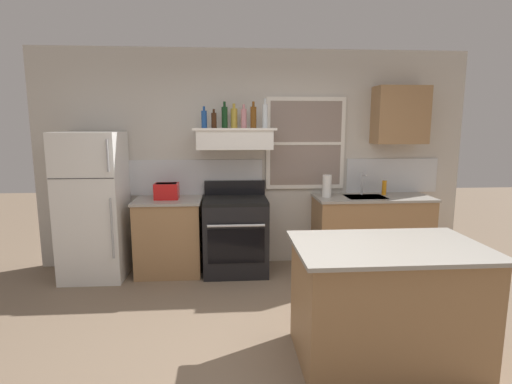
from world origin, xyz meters
TOP-DOWN VIEW (x-y plane):
  - ground_plane at (0.00, 0.00)m, footprint 16.00×16.00m
  - back_wall at (0.03, 2.23)m, footprint 5.40×0.11m
  - refrigerator at (-1.90, 1.84)m, footprint 0.70×0.72m
  - counter_left_of_stove at (-1.05, 1.90)m, footprint 0.79×0.63m
  - toaster at (-1.06, 1.90)m, footprint 0.30×0.20m
  - stove_range at (-0.25, 1.86)m, footprint 0.76×0.69m
  - range_hood_shelf at (-0.25, 1.96)m, footprint 0.96×0.52m
  - bottle_blue_liqueur at (-0.60, 1.93)m, footprint 0.07×0.07m
  - bottle_brown_stout at (-0.49, 1.91)m, footprint 0.06×0.06m
  - bottle_dark_green_wine at (-0.37, 1.98)m, footprint 0.07×0.07m
  - bottle_champagne_gold_foil at (-0.25, 2.01)m, footprint 0.08×0.08m
  - bottle_rose_pink at (-0.14, 1.96)m, footprint 0.07×0.07m
  - bottle_amber_wine at (-0.03, 1.95)m, footprint 0.07×0.07m
  - bottle_clear_tall at (0.11, 1.93)m, footprint 0.06×0.06m
  - counter_right_with_sink at (1.45, 1.90)m, footprint 1.43×0.63m
  - sink_faucet at (1.35, 2.00)m, footprint 0.03×0.17m
  - paper_towel_roll at (0.87, 1.90)m, footprint 0.11×0.11m
  - dish_soap_bottle at (1.63, 2.00)m, footprint 0.06×0.06m
  - kitchen_island at (0.84, -0.09)m, footprint 1.40×0.90m
  - upper_cabinet_right at (1.80, 2.04)m, footprint 0.64×0.32m

SIDE VIEW (x-z plane):
  - ground_plane at x=0.00m, z-range 0.00..0.00m
  - counter_left_of_stove at x=-1.05m, z-range 0.00..0.91m
  - counter_right_with_sink at x=1.45m, z-range 0.00..0.91m
  - kitchen_island at x=0.84m, z-range 0.00..0.91m
  - stove_range at x=-0.25m, z-range -0.08..1.01m
  - refrigerator at x=-1.90m, z-range 0.00..1.71m
  - dish_soap_bottle at x=1.63m, z-range 0.91..1.09m
  - toaster at x=-1.06m, z-range 0.91..1.10m
  - paper_towel_roll at x=0.87m, z-range 0.91..1.18m
  - sink_faucet at x=1.35m, z-range 0.94..1.22m
  - back_wall at x=0.03m, z-range 0.00..2.70m
  - range_hood_shelf at x=-0.25m, z-range 1.50..1.75m
  - bottle_brown_stout at x=-0.49m, z-range 1.73..1.95m
  - bottle_blue_liqueur at x=-0.60m, z-range 1.73..1.98m
  - bottle_rose_pink at x=-0.14m, z-range 1.72..2.00m
  - bottle_champagne_gold_foil at x=-0.25m, z-range 1.72..2.01m
  - bottle_dark_green_wine at x=-0.37m, z-range 1.72..2.03m
  - bottle_amber_wine at x=-0.03m, z-range 1.72..2.03m
  - bottle_clear_tall at x=0.11m, z-range 1.72..2.06m
  - upper_cabinet_right at x=1.80m, z-range 1.55..2.25m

